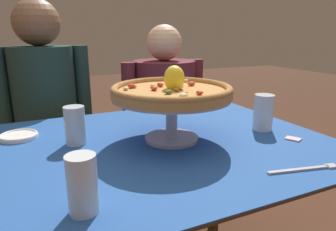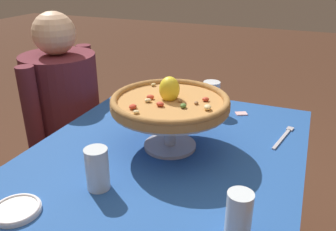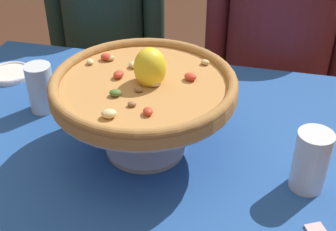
% 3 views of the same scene
% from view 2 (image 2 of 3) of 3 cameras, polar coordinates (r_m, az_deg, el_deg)
% --- Properties ---
extents(dining_table, '(1.17, 0.94, 0.74)m').
position_cam_2_polar(dining_table, '(1.31, -0.41, -10.11)').
color(dining_table, brown).
rests_on(dining_table, ground).
extents(pizza_stand, '(0.41, 0.41, 0.16)m').
position_cam_2_polar(pizza_stand, '(1.23, 0.49, -0.57)').
color(pizza_stand, '#B7B7C1').
rests_on(pizza_stand, dining_table).
extents(pizza, '(0.41, 0.41, 0.11)m').
position_cam_2_polar(pizza, '(1.21, 0.48, 2.35)').
color(pizza, '#BC8447').
rests_on(pizza, pizza_stand).
extents(water_glass_side_right, '(0.08, 0.08, 0.14)m').
position_cam_2_polar(water_glass_side_right, '(1.57, 7.05, 2.70)').
color(water_glass_side_right, white).
rests_on(water_glass_side_right, dining_table).
extents(water_glass_front_left, '(0.06, 0.06, 0.13)m').
position_cam_2_polar(water_glass_front_left, '(0.89, 11.43, -16.26)').
color(water_glass_front_left, silver).
rests_on(water_glass_front_left, dining_table).
extents(water_glass_side_left, '(0.07, 0.07, 0.13)m').
position_cam_2_polar(water_glass_side_left, '(1.06, -11.46, -8.87)').
color(water_glass_side_left, silver).
rests_on(water_glass_side_left, dining_table).
extents(side_plate, '(0.13, 0.13, 0.02)m').
position_cam_2_polar(side_plate, '(1.06, -23.57, -13.92)').
color(side_plate, white).
rests_on(side_plate, dining_table).
extents(dinner_fork, '(0.22, 0.06, 0.01)m').
position_cam_2_polar(dinner_fork, '(1.42, 18.42, -3.25)').
color(dinner_fork, '#B7B7C1').
rests_on(dinner_fork, dining_table).
extents(sugar_packet, '(0.05, 0.06, 0.00)m').
position_cam_2_polar(sugar_packet, '(1.58, 11.89, 0.32)').
color(sugar_packet, beige).
rests_on(sugar_packet, dining_table).
extents(diner_right, '(0.53, 0.37, 1.15)m').
position_cam_2_polar(diner_right, '(1.92, -16.32, -1.55)').
color(diner_right, black).
rests_on(diner_right, ground).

